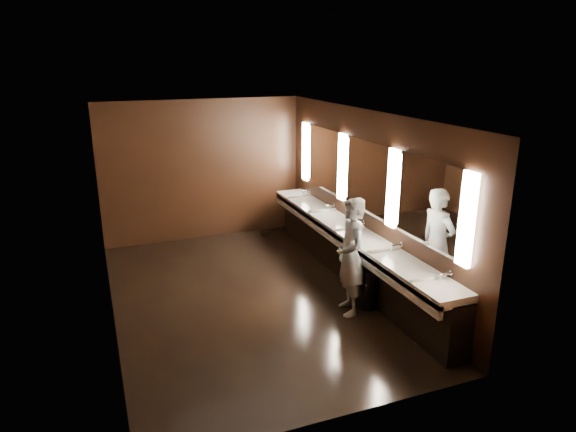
{
  "coord_description": "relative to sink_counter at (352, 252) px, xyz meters",
  "views": [
    {
      "loc": [
        -2.07,
        -6.96,
        3.59
      ],
      "look_at": [
        0.65,
        0.0,
        1.25
      ],
      "focal_mm": 32.0,
      "sensor_mm": 36.0,
      "label": 1
    }
  ],
  "objects": [
    {
      "name": "floor",
      "position": [
        -1.79,
        0.0,
        -0.5
      ],
      "size": [
        6.0,
        6.0,
        0.0
      ],
      "primitive_type": "plane",
      "color": "black",
      "rests_on": "ground"
    },
    {
      "name": "ceiling",
      "position": [
        -1.79,
        0.0,
        2.3
      ],
      "size": [
        4.0,
        6.0,
        0.02
      ],
      "primitive_type": "cube",
      "color": "#2D2D2B",
      "rests_on": "wall_back"
    },
    {
      "name": "wall_back",
      "position": [
        -1.79,
        3.0,
        0.9
      ],
      "size": [
        4.0,
        0.02,
        2.8
      ],
      "primitive_type": "cube",
      "color": "black",
      "rests_on": "floor"
    },
    {
      "name": "wall_front",
      "position": [
        -1.79,
        -3.0,
        0.9
      ],
      "size": [
        4.0,
        0.02,
        2.8
      ],
      "primitive_type": "cube",
      "color": "black",
      "rests_on": "floor"
    },
    {
      "name": "wall_left",
      "position": [
        -3.79,
        0.0,
        0.9
      ],
      "size": [
        0.02,
        6.0,
        2.8
      ],
      "primitive_type": "cube",
      "color": "black",
      "rests_on": "floor"
    },
    {
      "name": "wall_right",
      "position": [
        0.21,
        0.0,
        0.9
      ],
      "size": [
        0.02,
        6.0,
        2.8
      ],
      "primitive_type": "cube",
      "color": "black",
      "rests_on": "floor"
    },
    {
      "name": "sink_counter",
      "position": [
        0.0,
        0.0,
        0.0
      ],
      "size": [
        0.55,
        5.4,
        1.01
      ],
      "color": "black",
      "rests_on": "floor"
    },
    {
      "name": "mirror_band",
      "position": [
        0.19,
        -0.0,
        1.25
      ],
      "size": [
        0.06,
        5.03,
        1.15
      ],
      "color": "#FCE8CD",
      "rests_on": "wall_right"
    },
    {
      "name": "person",
      "position": [
        -0.57,
        -0.98,
        0.37
      ],
      "size": [
        0.51,
        0.69,
        1.72
      ],
      "primitive_type": "imported",
      "rotation": [
        0.0,
        0.0,
        -1.74
      ],
      "color": "#92BFDA",
      "rests_on": "floor"
    },
    {
      "name": "trash_bin",
      "position": [
        -0.22,
        -0.91,
        -0.19
      ],
      "size": [
        0.41,
        0.41,
        0.61
      ],
      "primitive_type": "cylinder",
      "rotation": [
        0.0,
        0.0,
        0.03
      ],
      "color": "black",
      "rests_on": "floor"
    }
  ]
}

